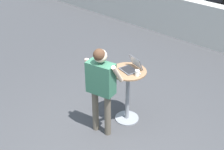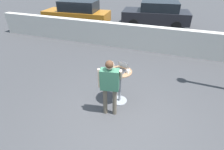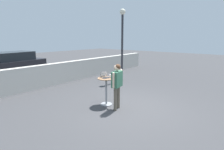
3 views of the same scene
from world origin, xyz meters
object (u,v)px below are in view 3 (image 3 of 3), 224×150
object	(u,v)px
cafe_table	(106,88)
street_lamp	(122,35)
standing_person	(117,81)
coffee_mug	(110,76)
laptop	(105,76)
parked_car_near_street	(11,64)

from	to	relation	value
cafe_table	street_lamp	size ratio (longest dim) A/B	0.26
standing_person	street_lamp	world-z (taller)	street_lamp
coffee_mug	standing_person	distance (m)	0.63
street_lamp	laptop	bearing A→B (deg)	-153.40
coffee_mug	parked_car_near_street	bearing A→B (deg)	92.23
cafe_table	parked_car_near_street	bearing A→B (deg)	90.72
cafe_table	laptop	world-z (taller)	laptop
cafe_table	laptop	distance (m)	0.44
cafe_table	parked_car_near_street	distance (m)	8.27
standing_person	laptop	bearing A→B (deg)	80.55
laptop	street_lamp	xyz separation A→B (m)	(3.35, 1.68, 1.54)
coffee_mug	standing_person	bearing A→B (deg)	-119.42
cafe_table	coffee_mug	xyz separation A→B (m)	(0.22, -0.02, 0.43)
laptop	parked_car_near_street	xyz separation A→B (m)	(-0.12, 8.21, -0.29)
parked_car_near_street	street_lamp	world-z (taller)	street_lamp
coffee_mug	standing_person	size ratio (longest dim) A/B	0.07
cafe_table	standing_person	distance (m)	0.69
cafe_table	coffee_mug	world-z (taller)	coffee_mug
standing_person	coffee_mug	bearing A→B (deg)	60.58
laptop	parked_car_near_street	world-z (taller)	parked_car_near_street
coffee_mug	street_lamp	world-z (taller)	street_lamp
standing_person	parked_car_near_street	world-z (taller)	standing_person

